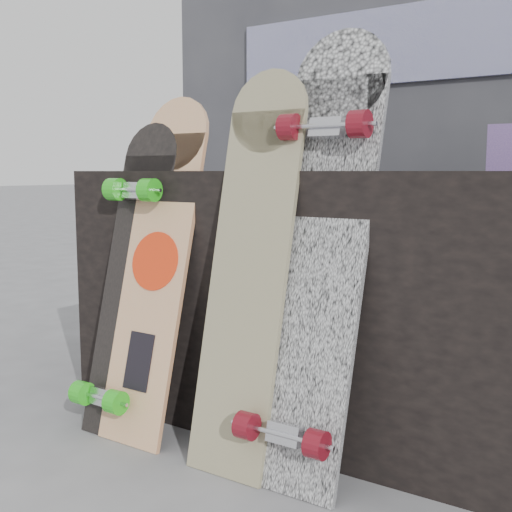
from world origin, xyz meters
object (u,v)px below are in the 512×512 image
Objects in this scene: longboard_celtic at (251,256)px; longboard_cascadia at (317,244)px; vendor_table at (326,299)px; skateboard_dark at (130,273)px; longboard_geisha at (158,257)px.

longboard_cascadia is (0.18, 0.03, 0.04)m from longboard_celtic.
vendor_table is 0.41m from longboard_cascadia.
vendor_table is 1.68× the size of skateboard_dark.
longboard_geisha is 0.95× the size of longboard_celtic.
longboard_geisha is 0.87× the size of longboard_cascadia.
skateboard_dark is at bearing -175.94° from longboard_cascadia.
vendor_table is 1.36× the size of longboard_cascadia.
longboard_geisha is 1.08× the size of skateboard_dark.
longboard_cascadia is (0.14, -0.32, 0.21)m from vendor_table.
longboard_celtic is (-0.05, -0.35, 0.17)m from vendor_table.
longboard_cascadia reaches higher than skateboard_dark.
longboard_celtic is at bearing -169.56° from longboard_cascadia.
longboard_geisha is 0.35m from longboard_celtic.
skateboard_dark is (-0.44, -0.01, -0.08)m from longboard_celtic.
longboard_geisha is 0.11m from skateboard_dark.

